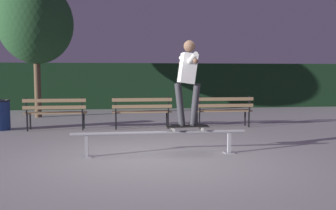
{
  "coord_description": "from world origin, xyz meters",
  "views": [
    {
      "loc": [
        -0.69,
        -6.46,
        1.46
      ],
      "look_at": [
        0.26,
        0.93,
        0.85
      ],
      "focal_mm": 39.29,
      "sensor_mm": 36.0,
      "label": 1
    }
  ],
  "objects_px": {
    "park_bench_leftmost": "(55,110)",
    "tree_far_left": "(36,24)",
    "skateboard": "(187,127)",
    "skateboarder": "(188,75)",
    "trash_can": "(1,114)",
    "grind_rail": "(160,136)",
    "park_bench_left_center": "(142,109)",
    "park_bench_right_center": "(224,108)"
  },
  "relations": [
    {
      "from": "park_bench_leftmost",
      "to": "tree_far_left",
      "type": "distance_m",
      "value": 4.31
    },
    {
      "from": "skateboard",
      "to": "skateboarder",
      "type": "bearing_deg",
      "value": 0.92
    },
    {
      "from": "skateboarder",
      "to": "trash_can",
      "type": "height_order",
      "value": "skateboarder"
    },
    {
      "from": "grind_rail",
      "to": "skateboarder",
      "type": "height_order",
      "value": "skateboarder"
    },
    {
      "from": "grind_rail",
      "to": "skateboard",
      "type": "relative_size",
      "value": 4.08
    },
    {
      "from": "park_bench_leftmost",
      "to": "trash_can",
      "type": "relative_size",
      "value": 2.0
    },
    {
      "from": "skateboard",
      "to": "tree_far_left",
      "type": "xyz_separation_m",
      "value": [
        -4.05,
        6.51,
        2.68
      ]
    },
    {
      "from": "grind_rail",
      "to": "skateboard",
      "type": "xyz_separation_m",
      "value": [
        0.51,
        0.0,
        0.17
      ]
    },
    {
      "from": "park_bench_left_center",
      "to": "trash_can",
      "type": "bearing_deg",
      "value": 175.77
    },
    {
      "from": "park_bench_right_center",
      "to": "trash_can",
      "type": "relative_size",
      "value": 2.0
    },
    {
      "from": "park_bench_left_center",
      "to": "park_bench_leftmost",
      "type": "bearing_deg",
      "value": 180.0
    },
    {
      "from": "skateboarder",
      "to": "grind_rail",
      "type": "bearing_deg",
      "value": -179.99
    },
    {
      "from": "skateboard",
      "to": "park_bench_right_center",
      "type": "relative_size",
      "value": 0.49
    },
    {
      "from": "skateboard",
      "to": "park_bench_right_center",
      "type": "distance_m",
      "value": 3.69
    },
    {
      "from": "park_bench_left_center",
      "to": "park_bench_right_center",
      "type": "relative_size",
      "value": 1.0
    },
    {
      "from": "park_bench_leftmost",
      "to": "trash_can",
      "type": "xyz_separation_m",
      "value": [
        -1.47,
        0.28,
        -0.12
      ]
    },
    {
      "from": "park_bench_left_center",
      "to": "tree_far_left",
      "type": "height_order",
      "value": "tree_far_left"
    },
    {
      "from": "skateboard",
      "to": "grind_rail",
      "type": "bearing_deg",
      "value": -180.0
    },
    {
      "from": "grind_rail",
      "to": "park_bench_right_center",
      "type": "height_order",
      "value": "park_bench_right_center"
    },
    {
      "from": "grind_rail",
      "to": "park_bench_leftmost",
      "type": "relative_size",
      "value": 2.0
    },
    {
      "from": "park_bench_right_center",
      "to": "trash_can",
      "type": "distance_m",
      "value": 6.02
    },
    {
      "from": "skateboarder",
      "to": "park_bench_leftmost",
      "type": "xyz_separation_m",
      "value": [
        -2.92,
        3.31,
        -0.91
      ]
    },
    {
      "from": "tree_far_left",
      "to": "trash_can",
      "type": "height_order",
      "value": "tree_far_left"
    },
    {
      "from": "skateboard",
      "to": "skateboarder",
      "type": "relative_size",
      "value": 0.5
    },
    {
      "from": "park_bench_leftmost",
      "to": "park_bench_left_center",
      "type": "bearing_deg",
      "value": 0.0
    },
    {
      "from": "park_bench_leftmost",
      "to": "trash_can",
      "type": "height_order",
      "value": "park_bench_leftmost"
    },
    {
      "from": "trash_can",
      "to": "grind_rail",
      "type": "bearing_deg",
      "value": -42.79
    },
    {
      "from": "skateboarder",
      "to": "park_bench_left_center",
      "type": "height_order",
      "value": "skateboarder"
    },
    {
      "from": "park_bench_left_center",
      "to": "skateboard",
      "type": "bearing_deg",
      "value": -78.97
    },
    {
      "from": "grind_rail",
      "to": "park_bench_left_center",
      "type": "xyz_separation_m",
      "value": [
        -0.13,
        3.31,
        0.19
      ]
    },
    {
      "from": "park_bench_leftmost",
      "to": "park_bench_right_center",
      "type": "bearing_deg",
      "value": 0.0
    },
    {
      "from": "skateboarder",
      "to": "tree_far_left",
      "type": "xyz_separation_m",
      "value": [
        -4.05,
        6.51,
        1.75
      ]
    },
    {
      "from": "grind_rail",
      "to": "skateboarder",
      "type": "distance_m",
      "value": 1.22
    },
    {
      "from": "tree_far_left",
      "to": "grind_rail",
      "type": "bearing_deg",
      "value": -61.48
    },
    {
      "from": "tree_far_left",
      "to": "park_bench_left_center",
      "type": "bearing_deg",
      "value": -43.22
    },
    {
      "from": "skateboard",
      "to": "skateboarder",
      "type": "height_order",
      "value": "skateboarder"
    },
    {
      "from": "skateboarder",
      "to": "park_bench_right_center",
      "type": "bearing_deg",
      "value": 63.82
    },
    {
      "from": "skateboard",
      "to": "park_bench_left_center",
      "type": "bearing_deg",
      "value": 101.03
    },
    {
      "from": "park_bench_left_center",
      "to": "grind_rail",
      "type": "bearing_deg",
      "value": -87.72
    },
    {
      "from": "park_bench_right_center",
      "to": "tree_far_left",
      "type": "distance_m",
      "value": 7.04
    },
    {
      "from": "grind_rail",
      "to": "trash_can",
      "type": "xyz_separation_m",
      "value": [
        -3.87,
        3.59,
        0.06
      ]
    },
    {
      "from": "park_bench_right_center",
      "to": "tree_far_left",
      "type": "xyz_separation_m",
      "value": [
        -5.68,
        3.2,
        2.66
      ]
    }
  ]
}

